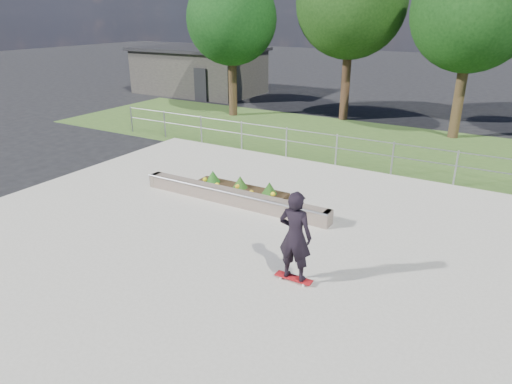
# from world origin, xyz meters

# --- Properties ---
(ground) EXTENTS (120.00, 120.00, 0.00)m
(ground) POSITION_xyz_m (0.00, 0.00, 0.00)
(ground) COLOR black
(ground) RESTS_ON ground
(grass_verge) EXTENTS (30.00, 8.00, 0.02)m
(grass_verge) POSITION_xyz_m (0.00, 11.00, 0.01)
(grass_verge) COLOR #365522
(grass_verge) RESTS_ON ground
(concrete_slab) EXTENTS (15.00, 15.00, 0.06)m
(concrete_slab) POSITION_xyz_m (0.00, 0.00, 0.03)
(concrete_slab) COLOR #ABA698
(concrete_slab) RESTS_ON ground
(fence) EXTENTS (20.06, 0.06, 1.20)m
(fence) POSITION_xyz_m (0.00, 7.50, 0.77)
(fence) COLOR gray
(fence) RESTS_ON ground
(building) EXTENTS (8.40, 5.40, 3.00)m
(building) POSITION_xyz_m (-14.00, 18.00, 1.51)
(building) COLOR #2D2B28
(building) RESTS_ON ground
(tree_far_left) EXTENTS (4.55, 4.55, 7.15)m
(tree_far_left) POSITION_xyz_m (-8.00, 13.00, 4.85)
(tree_far_left) COLOR #322114
(tree_far_left) RESTS_ON ground
(tree_mid_left) EXTENTS (5.25, 5.25, 8.25)m
(tree_mid_left) POSITION_xyz_m (-2.50, 15.00, 5.61)
(tree_mid_left) COLOR #301D13
(tree_mid_left) RESTS_ON ground
(tree_mid_right) EXTENTS (4.90, 4.90, 7.70)m
(tree_mid_right) POSITION_xyz_m (3.00, 14.00, 5.23)
(tree_mid_right) COLOR #342515
(tree_mid_right) RESTS_ON ground
(grind_ledge) EXTENTS (6.00, 0.44, 0.43)m
(grind_ledge) POSITION_xyz_m (-1.25, 2.63, 0.26)
(grind_ledge) COLOR brown
(grind_ledge) RESTS_ON concrete_slab
(planter_bed) EXTENTS (3.00, 1.20, 0.61)m
(planter_bed) POSITION_xyz_m (-1.41, 3.09, 0.24)
(planter_bed) COLOR black
(planter_bed) RESTS_ON concrete_slab
(skateboarder) EXTENTS (0.80, 0.48, 1.98)m
(skateboarder) POSITION_xyz_m (2.06, -0.13, 1.09)
(skateboarder) COLOR silver
(skateboarder) RESTS_ON concrete_slab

